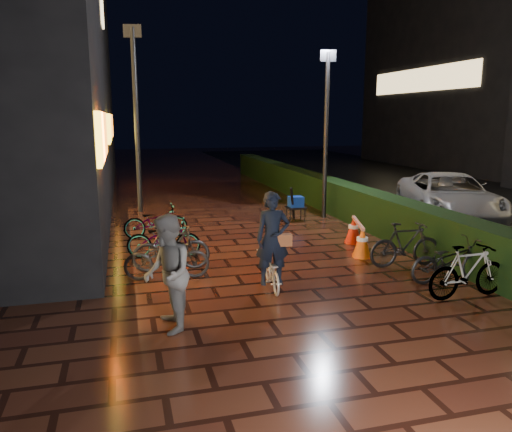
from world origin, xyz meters
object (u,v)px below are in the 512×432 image
object	(u,v)px
van	(449,197)
traffic_barrier	(358,236)
cyclist	(272,254)
cart_assembly	(295,203)
bystander_person	(167,274)

from	to	relation	value
van	traffic_barrier	distance (m)	4.79
cyclist	cart_assembly	bearing A→B (deg)	66.59
cyclist	cart_assembly	distance (m)	5.82
bystander_person	cyclist	distance (m)	2.29
van	traffic_barrier	bearing A→B (deg)	-129.91
bystander_person	van	distance (m)	10.36
cart_assembly	bystander_person	bearing A→B (deg)	-122.48
cyclist	bystander_person	bearing A→B (deg)	-146.24
traffic_barrier	van	bearing A→B (deg)	30.70
cart_assembly	cyclist	bearing A→B (deg)	-113.41
bystander_person	cart_assembly	world-z (taller)	bystander_person
bystander_person	van	xyz separation A→B (m)	(8.63, 5.73, -0.16)
traffic_barrier	bystander_person	bearing A→B (deg)	-143.99
bystander_person	traffic_barrier	distance (m)	5.62
traffic_barrier	cyclist	bearing A→B (deg)	-142.44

